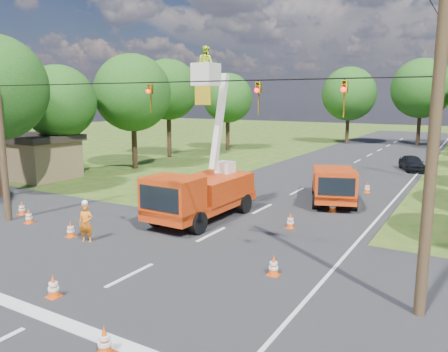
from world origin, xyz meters
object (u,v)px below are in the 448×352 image
Objects in this scene: traffic_cone_7 at (367,188)px; traffic_cone_8 at (273,266)px; distant_car at (412,163)px; traffic_cone_3 at (333,206)px; second_truck at (334,184)px; tree_left_d at (133,93)px; pole_right_near at (435,125)px; traffic_cone_0 at (53,287)px; traffic_cone_2 at (290,221)px; shed at (37,156)px; bucket_truck at (201,185)px; traffic_cone_1 at (104,340)px; traffic_cone_6 at (22,208)px; tree_left_c at (59,102)px; tree_far_a at (349,94)px; traffic_cone_5 at (29,216)px; pole_left at (0,126)px; tree_left_f at (228,98)px; traffic_cone_4 at (71,229)px; ground_worker at (86,223)px; tree_left_e at (168,90)px; tree_far_b at (422,88)px.

traffic_cone_7 and traffic_cone_8 have the same top height.
distant_car is 15.90m from traffic_cone_3.
second_truck reaches higher than traffic_cone_7.
pole_right_near is at bearing -32.55° from tree_left_d.
traffic_cone_7 is 16.25m from pole_right_near.
traffic_cone_0 is 10.49m from traffic_cone_2.
bucket_truck is at bearing -11.31° from shed.
traffic_cone_6 is at bearing 152.03° from traffic_cone_1.
distant_car is 5.15× the size of traffic_cone_1.
traffic_cone_0 is (-3.60, -15.63, -0.74)m from second_truck.
traffic_cone_2 is 0.09× the size of tree_left_c.
traffic_cone_6 is 42.72m from tree_far_a.
traffic_cone_5 is 17.31m from tree_left_d.
second_truck is 1.64× the size of distant_car.
traffic_cone_3 is 1.00× the size of traffic_cone_7.
tree_left_d is (-5.50, 15.00, 1.62)m from pole_left.
traffic_cone_1 is at bearing -64.02° from tree_left_f.
traffic_cone_0 is 19.70m from traffic_cone_7.
traffic_cone_6 and traffic_cone_8 have the same top height.
traffic_cone_3 is (0.57, -1.98, -0.74)m from second_truck.
traffic_cone_5 is (-3.28, 0.39, 0.00)m from traffic_cone_4.
traffic_cone_6 is 4.26m from pole_left.
traffic_cone_0 is at bearing -106.98° from traffic_cone_3.
traffic_cone_6 is 0.08× the size of tree_left_f.
tree_left_f is at bearing 127.84° from pole_right_near.
tree_left_e is (-12.91, 22.30, 5.69)m from ground_worker.
traffic_cone_5 is at bearing -65.34° from tree_left_d.
ground_worker is 2.26× the size of traffic_cone_2.
tree_left_e reaches higher than traffic_cone_8.
traffic_cone_2 is (6.42, 5.92, -0.44)m from ground_worker.
tree_left_f is (-10.91, 30.30, 4.88)m from ground_worker.
traffic_cone_2 is 0.07× the size of pole_right_near.
traffic_cone_7 is 22.90m from shed.
tree_left_d is 34.99m from tree_far_b.
pole_right_near is at bearing -61.02° from traffic_cone_3.
tree_far_b reaches higher than tree_left_c.
traffic_cone_2 is 1.00× the size of traffic_cone_5.
pole_left is 0.95× the size of tree_far_a.
bucket_truck is 17.40m from tree_left_d.
second_truck is at bearing 57.24° from bucket_truck.
bucket_truck is 11.42× the size of traffic_cone_0.
bucket_truck reaches higher than traffic_cone_0.
traffic_cone_1 is 0.07× the size of pole_right_near.
tree_left_d reaches higher than traffic_cone_5.
ground_worker is 19.64m from tree_left_d.
pole_left is 11.44m from tree_left_c.
traffic_cone_5 is 24.26m from tree_left_e.
second_truck is 14.02m from distant_car.
traffic_cone_3 is 1.00× the size of traffic_cone_8.
traffic_cone_3 is (4.99, 4.61, -1.34)m from bucket_truck.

